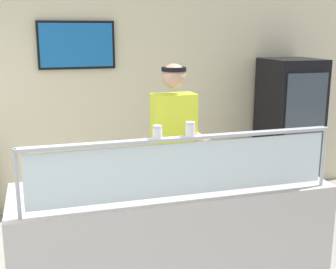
{
  "coord_description": "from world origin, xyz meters",
  "views": [
    {
      "loc": [
        0.25,
        -2.52,
        2.04
      ],
      "look_at": [
        1.12,
        0.41,
        1.32
      ],
      "focal_mm": 47.36,
      "sensor_mm": 36.0,
      "label": 1
    }
  ],
  "objects": [
    {
      "name": "ground_plane",
      "position": [
        1.13,
        1.0,
        0.0
      ],
      "size": [
        12.0,
        12.0,
        0.0
      ],
      "primitive_type": "plane",
      "color": "gray",
      "rests_on": "ground"
    },
    {
      "name": "shop_rear_unit",
      "position": [
        1.13,
        2.53,
        1.36
      ],
      "size": [
        6.66,
        0.13,
        2.7
      ],
      "color": "beige",
      "rests_on": "ground"
    },
    {
      "name": "serving_counter",
      "position": [
        1.13,
        0.37,
        0.47
      ],
      "size": [
        2.26,
        0.74,
        0.95
      ],
      "primitive_type": "cube",
      "color": "#BCB7B2",
      "rests_on": "ground"
    },
    {
      "name": "sneeze_guard",
      "position": [
        1.13,
        0.06,
        1.23
      ],
      "size": [
        2.09,
        0.06,
        0.43
      ],
      "color": "#B2B5BC",
      "rests_on": "serving_counter"
    },
    {
      "name": "pizza_tray",
      "position": [
        1.35,
        0.45,
        0.97
      ],
      "size": [
        0.4,
        0.4,
        0.04
      ],
      "color": "#9EA0A8",
      "rests_on": "serving_counter"
    },
    {
      "name": "pizza_server",
      "position": [
        1.38,
        0.43,
        0.99
      ],
      "size": [
        0.12,
        0.29,
        0.01
      ],
      "primitive_type": "cube",
      "rotation": [
        0.0,
        0.0,
        0.18
      ],
      "color": "#ADAFB7",
      "rests_on": "pizza_tray"
    },
    {
      "name": "parmesan_shaker",
      "position": [
        0.94,
        0.06,
        1.42
      ],
      "size": [
        0.06,
        0.06,
        0.08
      ],
      "color": "white",
      "rests_on": "sneeze_guard"
    },
    {
      "name": "pepper_flake_shaker",
      "position": [
        1.16,
        0.06,
        1.42
      ],
      "size": [
        0.06,
        0.06,
        0.09
      ],
      "color": "white",
      "rests_on": "sneeze_guard"
    },
    {
      "name": "worker_figure",
      "position": [
        1.39,
        1.13,
        1.01
      ],
      "size": [
        0.41,
        0.5,
        1.76
      ],
      "color": "#23232D",
      "rests_on": "ground"
    },
    {
      "name": "drink_fridge",
      "position": [
        3.14,
        2.09,
        0.86
      ],
      "size": [
        0.61,
        0.67,
        1.71
      ],
      "color": "black",
      "rests_on": "ground"
    }
  ]
}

